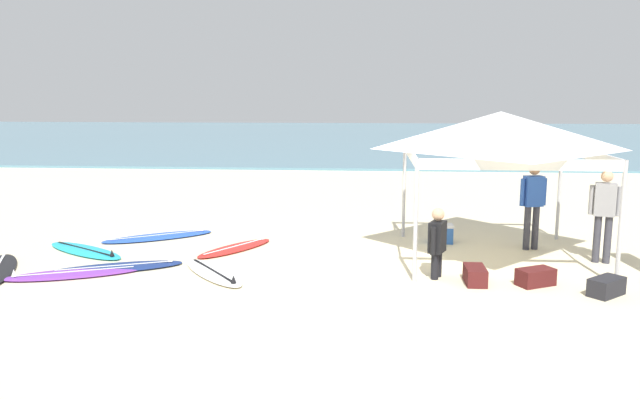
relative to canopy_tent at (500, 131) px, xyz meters
The scene contains 16 objects.
ground_plane 3.75m from the canopy_tent, 159.69° to the right, with size 80.00×80.00×0.00m, color beige.
sea 31.15m from the canopy_tent, 95.00° to the left, with size 80.00×36.00×0.10m, color #568499.
canopy_tent is the anchor object (origin of this frame).
surfboard_white 5.76m from the canopy_tent, 163.52° to the right, with size 1.63×1.91×0.19m.
surfboard_navy 7.36m from the canopy_tent, 169.19° to the right, with size 2.40×1.46×0.19m.
surfboard_cyan 8.26m from the canopy_tent, behind, with size 2.15×1.67×0.19m.
surfboard_red 5.55m from the canopy_tent, behind, with size 1.51×1.89×0.19m.
surfboard_blue 7.35m from the canopy_tent, behind, with size 2.34×1.77×0.19m.
surfboard_purple 7.97m from the canopy_tent, 166.96° to the right, with size 2.36×1.43×0.19m.
person_grey 2.36m from the canopy_tent, ahead, with size 0.53×0.32×1.71m.
person_blue 1.78m from the canopy_tent, 39.47° to the left, with size 0.54×0.30×1.71m.
person_black 2.55m from the canopy_tent, 131.63° to the right, with size 0.34×0.51×1.20m.
gear_bag_near_tent 3.36m from the canopy_tent, 59.14° to the right, with size 0.60×0.32×0.28m, color #232328.
gear_bag_by_pole 2.87m from the canopy_tent, 110.96° to the right, with size 0.60×0.32×0.28m, color #4C1919.
gear_bag_on_sand 2.84m from the canopy_tent, 79.21° to the right, with size 0.60×0.32×0.28m, color #4C1919.
cooler_box 2.62m from the canopy_tent, 127.83° to the left, with size 0.50×0.36×0.39m.
Camera 1 is at (0.26, -10.72, 3.11)m, focal length 35.16 mm.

